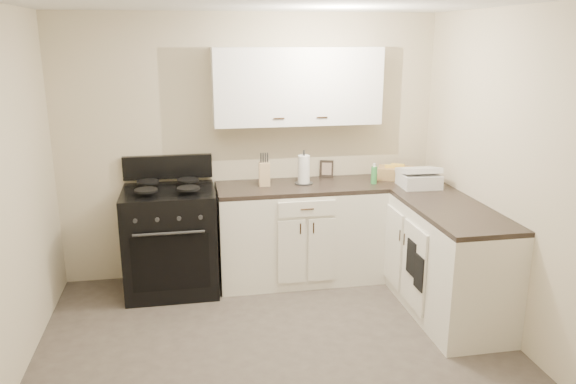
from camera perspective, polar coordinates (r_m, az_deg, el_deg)
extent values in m
plane|color=#473F38|center=(4.20, -0.47, -17.38)|extent=(3.60, 3.60, 0.00)
plane|color=beige|center=(5.41, -3.83, 4.49)|extent=(3.60, 0.00, 3.60)
plane|color=beige|center=(4.35, 23.54, 0.51)|extent=(0.00, 3.60, 3.60)
plane|color=beige|center=(2.06, 8.50, -14.69)|extent=(3.60, 0.00, 3.60)
cube|color=white|center=(5.40, 1.20, -4.31)|extent=(1.55, 0.60, 0.90)
cube|color=white|center=(5.15, 14.57, -5.85)|extent=(0.60, 1.90, 0.90)
cube|color=black|center=(5.26, 1.23, 0.52)|extent=(1.55, 0.60, 0.04)
cube|color=black|center=(5.00, 14.93, -0.81)|extent=(0.60, 1.90, 0.04)
cube|color=white|center=(5.24, 0.95, 10.70)|extent=(1.55, 0.30, 0.70)
cube|color=black|center=(5.27, -11.79, -5.02)|extent=(0.82, 0.70, 0.99)
cube|color=#D5AF83|center=(5.21, -2.41, 1.83)|extent=(0.11, 0.10, 0.22)
cylinder|color=white|center=(5.27, 1.62, 2.28)|extent=(0.13, 0.13, 0.27)
cylinder|color=green|center=(5.34, 8.73, 1.70)|extent=(0.06, 0.06, 0.16)
cube|color=black|center=(5.55, 3.93, 2.38)|extent=(0.14, 0.08, 0.17)
cube|color=tan|center=(5.57, 10.88, 1.89)|extent=(0.40, 0.34, 0.11)
cube|color=white|center=(5.32, 13.15, 1.20)|extent=(0.36, 0.33, 0.13)
cube|color=black|center=(4.64, 13.21, -7.98)|extent=(0.02, 0.16, 0.28)
cube|color=black|center=(4.76, 12.46, -6.52)|extent=(0.02, 0.17, 0.29)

